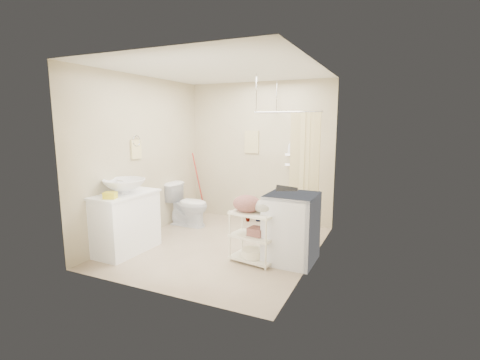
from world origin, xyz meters
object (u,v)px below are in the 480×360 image
(washing_machine, at_px, (291,228))
(toilet, at_px, (188,204))
(vanity, at_px, (126,222))
(laundry_rack, at_px, (253,232))

(washing_machine, bearing_deg, toilet, 160.11)
(vanity, relative_size, washing_machine, 1.06)
(toilet, distance_m, washing_machine, 2.33)
(vanity, distance_m, washing_machine, 2.39)
(toilet, relative_size, laundry_rack, 0.94)
(toilet, xyz_separation_m, laundry_rack, (1.72, -1.07, 0.02))
(washing_machine, xyz_separation_m, laundry_rack, (-0.46, -0.24, -0.05))
(laundry_rack, bearing_deg, toilet, 157.92)
(toilet, height_order, washing_machine, washing_machine)
(vanity, relative_size, laundry_rack, 1.19)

